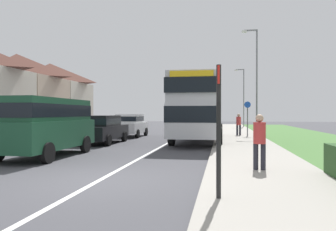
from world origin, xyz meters
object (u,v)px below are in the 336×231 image
object	(u,v)px
street_lamp_mid	(255,75)
pedestrian_at_stop	(259,139)
double_decker_bus	(199,106)
parked_car_black	(101,128)
street_lamp_far	(243,94)
parked_car_white	(130,124)
cycle_route_sign	(248,117)
parked_van_dark_green	(46,122)
pedestrian_walking_away	(239,123)
bus_stop_sign	(219,122)

from	to	relation	value
street_lamp_mid	pedestrian_at_stop	bearing A→B (deg)	-95.17
double_decker_bus	parked_car_black	world-z (taller)	double_decker_bus
double_decker_bus	street_lamp_far	world-z (taller)	street_lamp_far
parked_car_white	cycle_route_sign	distance (m)	8.35
parked_van_dark_green	pedestrian_walking_away	world-z (taller)	parked_van_dark_green
parked_car_white	pedestrian_walking_away	bearing A→B (deg)	9.53
double_decker_bus	cycle_route_sign	bearing A→B (deg)	48.21
cycle_route_sign	double_decker_bus	bearing A→B (deg)	-131.79
cycle_route_sign	street_lamp_mid	xyz separation A→B (m)	(0.67, 1.46, 3.06)
street_lamp_far	parked_car_white	bearing A→B (deg)	-118.00
parked_car_white	parked_van_dark_green	bearing A→B (deg)	-91.00
bus_stop_sign	street_lamp_far	world-z (taller)	street_lamp_far
parked_van_dark_green	cycle_route_sign	xyz separation A→B (m)	(8.50, 11.43, 0.08)
parked_car_black	street_lamp_mid	xyz separation A→B (m)	(9.11, 7.27, 3.62)
pedestrian_at_stop	street_lamp_mid	size ratio (longest dim) A/B	0.21
parked_car_white	street_lamp_far	bearing A→B (deg)	62.00
pedestrian_at_stop	street_lamp_mid	xyz separation A→B (m)	(1.37, 15.15, 3.51)
parked_van_dark_green	parked_car_black	world-z (taller)	parked_van_dark_green
pedestrian_walking_away	street_lamp_mid	xyz separation A→B (m)	(1.24, 0.71, 3.51)
double_decker_bus	bus_stop_sign	distance (m)	13.50
parked_car_white	cycle_route_sign	world-z (taller)	cycle_route_sign
parked_car_black	parked_van_dark_green	bearing A→B (deg)	-90.65
parked_van_dark_green	street_lamp_mid	xyz separation A→B (m)	(9.17, 12.89, 3.14)
double_decker_bus	bus_stop_sign	size ratio (longest dim) A/B	3.82
parked_car_black	parked_car_white	world-z (taller)	parked_car_white
pedestrian_at_stop	street_lamp_far	size ratio (longest dim) A/B	0.24
pedestrian_at_stop	parked_car_white	bearing A→B (deg)	120.09
street_lamp_mid	street_lamp_far	xyz separation A→B (m)	(0.01, 14.90, -0.46)
street_lamp_mid	street_lamp_far	bearing A→B (deg)	89.98
parked_car_black	street_lamp_mid	distance (m)	12.20
parked_car_black	pedestrian_at_stop	xyz separation A→B (m)	(7.74, -7.88, 0.10)
parked_car_black	parked_car_white	size ratio (longest dim) A/B	1.12
parked_car_black	cycle_route_sign	size ratio (longest dim) A/B	1.76
bus_stop_sign	cycle_route_sign	distance (m)	17.00
pedestrian_walking_away	street_lamp_mid	bearing A→B (deg)	29.78
pedestrian_at_stop	cycle_route_sign	bearing A→B (deg)	87.07
parked_van_dark_green	street_lamp_mid	distance (m)	16.13
pedestrian_at_stop	street_lamp_mid	world-z (taller)	street_lamp_mid
pedestrian_at_stop	pedestrian_walking_away	world-z (taller)	same
double_decker_bus	parked_car_white	distance (m)	6.10
parked_car_black	pedestrian_walking_away	xyz separation A→B (m)	(7.87, 6.56, 0.10)
parked_car_white	street_lamp_mid	distance (m)	9.88
double_decker_bus	parked_car_white	bearing A→B (deg)	150.50
pedestrian_walking_away	cycle_route_sign	size ratio (longest dim) A/B	0.66
double_decker_bus	pedestrian_walking_away	size ratio (longest dim) A/B	5.94
street_lamp_mid	parked_car_black	bearing A→B (deg)	-141.43
parked_car_black	pedestrian_at_stop	world-z (taller)	pedestrian_at_stop
parked_car_black	parked_car_white	bearing A→B (deg)	88.62
pedestrian_at_stop	street_lamp_far	distance (m)	30.24
cycle_route_sign	parked_car_white	bearing A→B (deg)	-176.22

